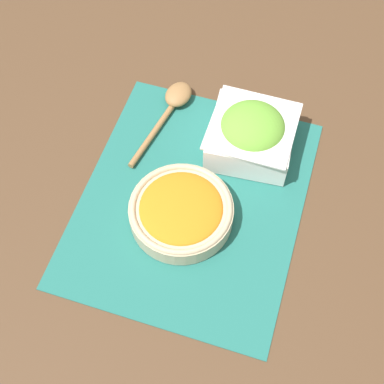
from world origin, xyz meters
TOP-DOWN VIEW (x-y plane):
  - ground_plane at (0.00, 0.00)m, footprint 3.00×3.00m
  - placemat at (0.00, 0.00)m, footprint 0.49×0.40m
  - carrot_bowl at (-0.04, 0.01)m, footprint 0.19×0.19m
  - lettuce_bowl at (0.15, -0.07)m, footprint 0.17×0.17m
  - wooden_spoon at (0.20, 0.10)m, footprint 0.23×0.07m

SIDE VIEW (x-z plane):
  - ground_plane at x=0.00m, z-range 0.00..0.00m
  - placemat at x=0.00m, z-range 0.00..0.00m
  - wooden_spoon at x=0.20m, z-range 0.00..0.03m
  - carrot_bowl at x=-0.04m, z-range 0.01..0.06m
  - lettuce_bowl at x=0.15m, z-range 0.00..0.09m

